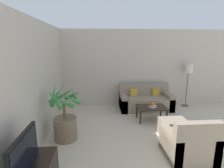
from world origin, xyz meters
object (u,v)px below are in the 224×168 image
(television, at_px, (24,154))
(sofa_loveseat, at_px, (145,101))
(apple_green, at_px, (152,104))
(ottoman, at_px, (173,128))
(floor_lamp, at_px, (188,72))
(orange_fruit, at_px, (154,104))
(coffee_table, at_px, (151,109))
(fruit_bowl, at_px, (153,106))
(armchair, at_px, (189,144))
(potted_palm, at_px, (65,121))
(apple_red, at_px, (150,104))

(television, distance_m, sofa_loveseat, 4.41)
(apple_green, relative_size, ottoman, 0.10)
(floor_lamp, bearing_deg, orange_fruit, -142.92)
(coffee_table, xyz_separation_m, fruit_bowl, (0.02, -0.03, 0.08))
(sofa_loveseat, xyz_separation_m, orange_fruit, (-0.03, -0.99, 0.22))
(coffee_table, height_order, ottoman, coffee_table)
(armchair, bearing_deg, floor_lamp, 64.20)
(television, bearing_deg, coffee_table, 46.84)
(fruit_bowl, bearing_deg, coffee_table, 118.61)
(potted_palm, bearing_deg, television, -95.67)
(floor_lamp, bearing_deg, apple_red, -145.44)
(sofa_loveseat, height_order, orange_fruit, sofa_loveseat)
(potted_palm, bearing_deg, sofa_loveseat, 37.53)
(ottoman, bearing_deg, orange_fruit, 104.66)
(floor_lamp, xyz_separation_m, apple_red, (-1.65, -1.14, -0.76))
(floor_lamp, distance_m, apple_red, 2.15)
(potted_palm, bearing_deg, coffee_table, 21.21)
(potted_palm, relative_size, armchair, 1.53)
(apple_green, distance_m, armchair, 1.82)
(apple_green, bearing_deg, fruit_bowl, -92.80)
(potted_palm, distance_m, apple_red, 2.42)
(apple_green, xyz_separation_m, orange_fruit, (0.02, -0.09, 0.01))
(apple_green, distance_m, orange_fruit, 0.10)
(sofa_loveseat, height_order, apple_green, sofa_loveseat)
(sofa_loveseat, bearing_deg, apple_red, -97.35)
(television, bearing_deg, sofa_loveseat, 54.47)
(coffee_table, distance_m, apple_red, 0.15)
(floor_lamp, distance_m, orange_fruit, 2.10)
(sofa_loveseat, bearing_deg, apple_green, -93.45)
(fruit_bowl, relative_size, ottoman, 0.37)
(television, bearing_deg, apple_green, 46.96)
(television, relative_size, orange_fruit, 8.93)
(coffee_table, relative_size, ottoman, 1.35)
(apple_red, relative_size, ottoman, 0.12)
(armchair, bearing_deg, fruit_bowl, 96.24)
(apple_green, bearing_deg, potted_palm, -158.23)
(apple_red, bearing_deg, floor_lamp, 34.56)
(apple_green, bearing_deg, orange_fruit, -78.22)
(fruit_bowl, bearing_deg, apple_green, 87.20)
(sofa_loveseat, relative_size, apple_green, 27.11)
(television, distance_m, fruit_bowl, 3.62)
(sofa_loveseat, bearing_deg, fruit_bowl, -93.41)
(fruit_bowl, distance_m, armchair, 1.75)
(fruit_bowl, bearing_deg, sofa_loveseat, 86.59)
(sofa_loveseat, distance_m, armchair, 2.70)
(orange_fruit, bearing_deg, potted_palm, -160.40)
(television, distance_m, orange_fruit, 3.61)
(ottoman, bearing_deg, floor_lamp, 56.77)
(potted_palm, distance_m, armchair, 2.66)
(fruit_bowl, distance_m, apple_red, 0.09)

